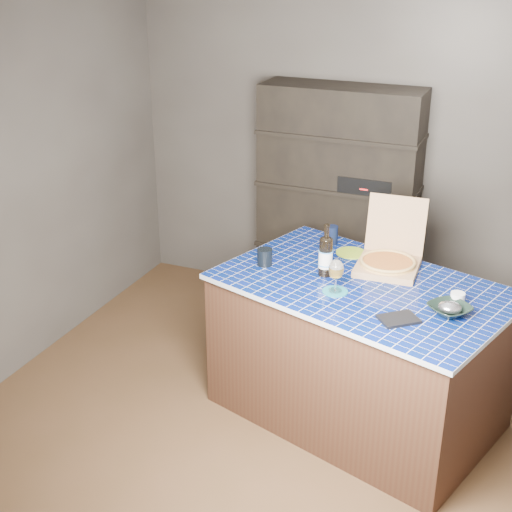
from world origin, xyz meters
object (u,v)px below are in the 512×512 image
at_px(mead_bottle, 326,255).
at_px(dvd_case, 399,319).
at_px(kitchen_island, 359,351).
at_px(pizza_box, 388,260).
at_px(wine_glass, 336,270).
at_px(bowl, 449,310).

xyz_separation_m(mead_bottle, dvd_case, (0.54, -0.39, -0.12)).
xyz_separation_m(kitchen_island, pizza_box, (0.08, 0.27, 0.51)).
bearing_deg(kitchen_island, mead_bottle, -170.17).
height_order(kitchen_island, pizza_box, pizza_box).
relative_size(mead_bottle, wine_glass, 1.67).
bearing_deg(mead_bottle, kitchen_island, -7.73).
xyz_separation_m(kitchen_island, mead_bottle, (-0.25, 0.03, 0.58)).
relative_size(kitchen_island, mead_bottle, 5.83).
bearing_deg(wine_glass, kitchen_island, 53.17).
bearing_deg(kitchen_island, pizza_box, 90.81).
bearing_deg(wine_glass, mead_bottle, 122.49).
relative_size(kitchen_island, bowl, 8.80).
distance_m(kitchen_island, bowl, 0.73).
bearing_deg(bowl, kitchen_island, 161.15).
xyz_separation_m(pizza_box, mead_bottle, (-0.33, -0.24, 0.07)).
distance_m(pizza_box, mead_bottle, 0.41).
height_order(mead_bottle, dvd_case, mead_bottle).
height_order(kitchen_island, wine_glass, wine_glass).
distance_m(wine_glass, bowl, 0.65).
height_order(kitchen_island, bowl, bowl).
xyz_separation_m(wine_glass, dvd_case, (0.41, -0.19, -0.13)).
bearing_deg(dvd_case, kitchen_island, 177.97).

